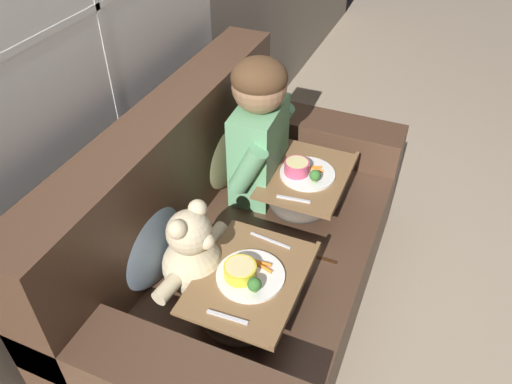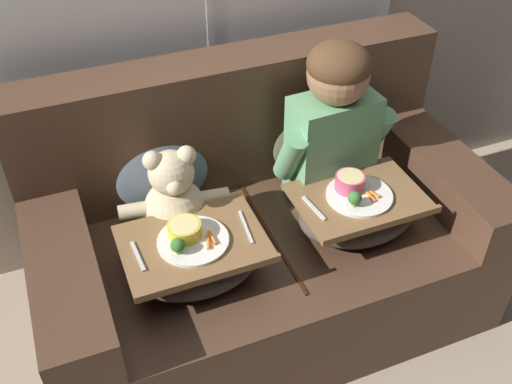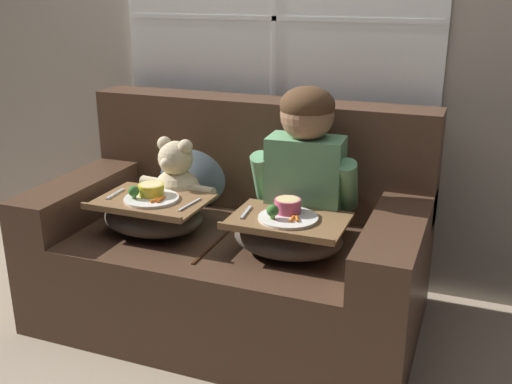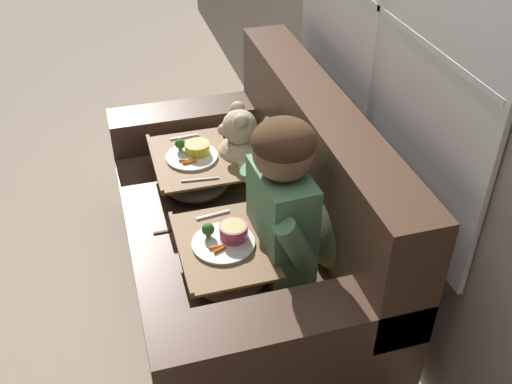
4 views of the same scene
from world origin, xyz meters
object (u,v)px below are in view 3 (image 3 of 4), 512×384
object	(u,v)px
lap_tray_child	(288,235)
throw_pillow_behind_teddy	(195,167)
child_figure	(306,155)
lap_tray_teddy	(152,214)
throw_pillow_behind_child	(317,181)
couch	(236,245)
teddy_bear	(176,183)

from	to	relation	value
lap_tray_child	throw_pillow_behind_teddy	bearing A→B (deg)	146.18
child_figure	lap_tray_teddy	size ratio (longest dim) A/B	1.35
throw_pillow_behind_child	lap_tray_teddy	bearing A→B (deg)	-146.22
throw_pillow_behind_teddy	lap_tray_teddy	distance (m)	0.44
lap_tray_child	lap_tray_teddy	xyz separation A→B (m)	(-0.64, -0.00, -0.00)
throw_pillow_behind_teddy	lap_tray_child	bearing A→B (deg)	-33.82
couch	throw_pillow_behind_child	bearing A→B (deg)	34.70
throw_pillow_behind_teddy	child_figure	world-z (taller)	child_figure
throw_pillow_behind_teddy	lap_tray_teddy	size ratio (longest dim) A/B	0.86
child_figure	lap_tray_teddy	world-z (taller)	child_figure
throw_pillow_behind_child	throw_pillow_behind_teddy	distance (m)	0.64
throw_pillow_behind_teddy	lap_tray_child	xyz separation A→B (m)	(0.64, -0.43, -0.10)
couch	lap_tray_teddy	distance (m)	0.43
lap_tray_child	teddy_bear	bearing A→B (deg)	160.41
throw_pillow_behind_child	child_figure	size ratio (longest dim) A/B	0.62
couch	throw_pillow_behind_teddy	xyz separation A→B (m)	(-0.32, 0.22, 0.29)
throw_pillow_behind_child	child_figure	world-z (taller)	child_figure
child_figure	lap_tray_child	size ratio (longest dim) A/B	1.39
throw_pillow_behind_child	throw_pillow_behind_teddy	world-z (taller)	throw_pillow_behind_teddy
throw_pillow_behind_child	child_figure	distance (m)	0.26
child_figure	lap_tray_teddy	xyz separation A→B (m)	(-0.64, -0.23, -0.28)
throw_pillow_behind_child	throw_pillow_behind_teddy	xyz separation A→B (m)	(-0.64, 0.00, 0.00)
throw_pillow_behind_child	lap_tray_teddy	world-z (taller)	throw_pillow_behind_child
couch	throw_pillow_behind_teddy	size ratio (longest dim) A/B	4.09
couch	child_figure	distance (m)	0.57
child_figure	throw_pillow_behind_child	bearing A→B (deg)	90.02
throw_pillow_behind_teddy	lap_tray_child	size ratio (longest dim) A/B	0.88
lap_tray_child	lap_tray_teddy	size ratio (longest dim) A/B	0.98
couch	lap_tray_child	bearing A→B (deg)	-32.92
teddy_bear	lap_tray_child	bearing A→B (deg)	-19.59
throw_pillow_behind_child	lap_tray_child	distance (m)	0.44
throw_pillow_behind_child	throw_pillow_behind_teddy	bearing A→B (deg)	180.00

